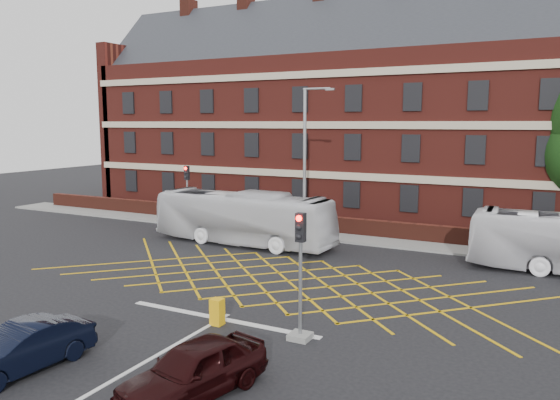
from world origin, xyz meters
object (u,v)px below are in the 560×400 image
at_px(car_maroon, 194,370).
at_px(street_lamp, 305,194).
at_px(direction_signs, 198,205).
at_px(traffic_light_near, 300,288).
at_px(car_navy, 21,349).
at_px(bus_left, 243,218).
at_px(utility_cabinet, 217,312).
at_px(traffic_light_far, 188,203).

relative_size(car_maroon, street_lamp, 0.48).
xyz_separation_m(street_lamp, direction_signs, (-9.75, 3.02, -1.76)).
bearing_deg(traffic_light_near, car_navy, -136.51).
xyz_separation_m(bus_left, traffic_light_near, (9.16, -11.49, 0.19)).
distance_m(traffic_light_near, street_lamp, 13.62).
xyz_separation_m(traffic_light_near, utility_cabinet, (-3.20, -0.16, -1.29)).
bearing_deg(traffic_light_near, car_maroon, -100.29).
relative_size(bus_left, traffic_light_near, 2.65).
distance_m(traffic_light_near, utility_cabinet, 3.45).
xyz_separation_m(car_navy, traffic_light_near, (6.16, 5.84, 1.07)).
bearing_deg(car_navy, car_maroon, 16.62).
relative_size(car_maroon, utility_cabinet, 4.55).
bearing_deg(street_lamp, car_navy, -92.02).
distance_m(bus_left, car_navy, 17.61).
xyz_separation_m(bus_left, direction_signs, (-6.11, 3.91, -0.20)).
relative_size(traffic_light_far, direction_signs, 1.94).
relative_size(traffic_light_near, street_lamp, 0.47).
bearing_deg(traffic_light_far, traffic_light_near, -42.82).
bearing_deg(traffic_light_near, traffic_light_far, 137.18).
height_order(street_lamp, utility_cabinet, street_lamp).
xyz_separation_m(car_maroon, direction_signs, (-14.41, 20.13, 0.64)).
bearing_deg(bus_left, direction_signs, 60.03).
bearing_deg(traffic_light_near, bus_left, 128.55).
bearing_deg(car_maroon, direction_signs, 139.47).
relative_size(car_navy, direction_signs, 1.92).
xyz_separation_m(bus_left, car_navy, (3.00, -17.33, -0.88)).
height_order(car_maroon, traffic_light_near, traffic_light_near).
bearing_deg(street_lamp, bus_left, -166.26).
height_order(bus_left, car_maroon, bus_left).
bearing_deg(traffic_light_near, direction_signs, 134.75).
height_order(traffic_light_near, utility_cabinet, traffic_light_near).
relative_size(car_navy, traffic_light_near, 0.99).
bearing_deg(car_navy, traffic_light_near, 48.29).
distance_m(car_navy, utility_cabinet, 6.41).
distance_m(traffic_light_far, utility_cabinet, 18.44).
relative_size(car_maroon, traffic_light_near, 1.01).
height_order(car_maroon, street_lamp, street_lamp).
distance_m(bus_left, traffic_light_near, 14.69).
height_order(traffic_light_near, direction_signs, traffic_light_near).
bearing_deg(direction_signs, traffic_light_far, -80.96).
bearing_deg(direction_signs, bus_left, -32.61).
bearing_deg(utility_cabinet, direction_signs, 127.80).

